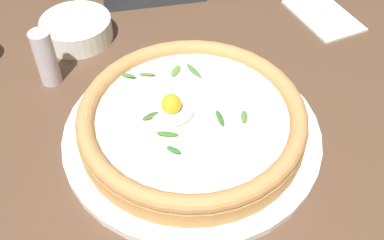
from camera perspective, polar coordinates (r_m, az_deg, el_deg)
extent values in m
cube|color=brown|center=(0.66, -1.14, -3.25)|extent=(2.40, 2.40, 0.03)
cylinder|color=white|center=(0.64, 0.00, -1.58)|extent=(0.35, 0.35, 0.01)
cylinder|color=tan|center=(0.63, 0.00, -0.44)|extent=(0.31, 0.31, 0.03)
torus|color=tan|center=(0.62, 0.00, 0.76)|extent=(0.31, 0.31, 0.02)
cylinder|color=#F0E3CF|center=(0.62, 0.00, 0.50)|extent=(0.26, 0.26, 0.00)
ellipsoid|color=white|center=(0.62, -2.43, 1.49)|extent=(0.07, 0.06, 0.01)
sphere|color=yellow|center=(0.61, -2.56, 1.97)|extent=(0.03, 0.03, 0.03)
ellipsoid|color=#2E7337|center=(0.58, -2.28, -3.67)|extent=(0.02, 0.02, 0.01)
ellipsoid|color=#54823A|center=(0.62, 6.41, 0.44)|extent=(0.02, 0.01, 0.00)
ellipsoid|color=#3E733A|center=(0.68, 0.28, 6.00)|extent=(0.03, 0.03, 0.01)
ellipsoid|color=#5C9036|center=(0.68, -2.02, 6.05)|extent=(0.03, 0.02, 0.01)
ellipsoid|color=#337022|center=(0.59, -3.00, -1.73)|extent=(0.01, 0.03, 0.01)
ellipsoid|color=#458037|center=(0.68, -7.92, 5.46)|extent=(0.02, 0.03, 0.01)
ellipsoid|color=#2D6825|center=(0.61, 3.48, 0.42)|extent=(0.03, 0.02, 0.01)
ellipsoid|color=#537B38|center=(0.68, -5.52, 5.61)|extent=(0.01, 0.03, 0.01)
ellipsoid|color=#376226|center=(0.62, -5.12, 0.46)|extent=(0.02, 0.03, 0.01)
cylinder|color=white|center=(0.83, -13.94, 10.75)|extent=(0.12, 0.12, 0.04)
cube|color=white|center=(0.90, 15.79, 12.32)|extent=(0.17, 0.14, 0.01)
cylinder|color=silver|center=(0.73, -17.49, 7.28)|extent=(0.03, 0.03, 0.09)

